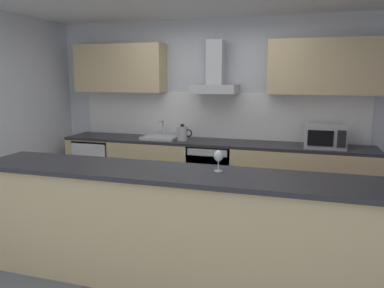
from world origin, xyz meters
TOP-DOWN VIEW (x-y plane):
  - ground at (0.00, 0.00)m, footprint 5.92×4.54m
  - wall_back at (0.00, 1.83)m, footprint 5.92×0.12m
  - backsplash_tile at (0.00, 1.76)m, footprint 4.18×0.02m
  - counter_back at (0.00, 1.45)m, footprint 4.33×0.60m
  - counter_island at (0.19, -0.70)m, footprint 3.52×0.64m
  - upper_cabinets at (0.00, 1.60)m, footprint 4.27×0.32m
  - oven at (0.03, 1.42)m, footprint 0.60×0.62m
  - refrigerator at (-1.76, 1.42)m, footprint 0.58×0.60m
  - microwave at (1.50, 1.40)m, footprint 0.50×0.38m
  - sink at (-0.74, 1.43)m, footprint 0.50×0.40m
  - kettle at (-0.39, 1.39)m, footprint 0.29×0.15m
  - range_hood at (0.03, 1.55)m, footprint 0.62×0.45m
  - wine_glass at (0.58, -0.60)m, footprint 0.08×0.08m

SIDE VIEW (x-z plane):
  - ground at x=0.00m, z-range -0.02..0.00m
  - refrigerator at x=-1.76m, z-range 0.00..0.85m
  - counter_back at x=0.00m, z-range 0.00..0.90m
  - oven at x=0.03m, z-range 0.06..0.86m
  - counter_island at x=0.19m, z-range 0.01..1.02m
  - sink at x=-0.74m, z-range 0.80..1.06m
  - kettle at x=-0.39m, z-range 0.89..1.13m
  - microwave at x=1.50m, z-range 0.90..1.20m
  - wine_glass at x=0.58m, z-range 1.05..1.23m
  - backsplash_tile at x=0.00m, z-range 0.90..1.56m
  - wall_back at x=0.00m, z-range 0.00..2.60m
  - range_hood at x=0.03m, z-range 1.43..2.15m
  - upper_cabinets at x=0.00m, z-range 1.56..2.26m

